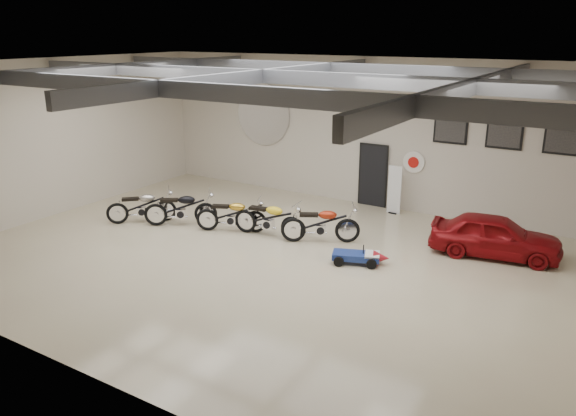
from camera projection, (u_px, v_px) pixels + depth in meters
The scene contains 19 objects.
floor at pixel (264, 259), 14.90m from camera, with size 16.00×12.00×0.01m, color #C0B593.
ceiling at pixel (262, 65), 13.39m from camera, with size 16.00×12.00×0.01m, color slate.
back_wall at pixel (362, 132), 19.02m from camera, with size 16.00×0.02×5.00m, color beige.
left_wall at pixel (58, 137), 18.13m from camera, with size 0.02×12.00×5.00m, color beige.
ceiling_beams at pixel (262, 76), 13.46m from camera, with size 15.80×11.80×0.32m, color slate, non-canonical shape.
door at pixel (373, 176), 19.17m from camera, with size 0.92×0.08×2.10m, color black.
logo_plaque at pixel (263, 115), 20.88m from camera, with size 2.30×0.06×1.16m, color silver, non-canonical shape.
poster_left at pixel (451, 122), 17.31m from camera, with size 1.05×0.08×1.35m, color black, non-canonical shape.
poster_mid at pixel (505, 126), 16.51m from camera, with size 1.05×0.08×1.35m, color black, non-canonical shape.
poster_right at pixel (565, 131), 15.71m from camera, with size 1.05×0.08×1.35m, color black, non-canonical shape.
oil_sign at pixel (414, 162), 18.27m from camera, with size 0.72×0.10×0.72m, color white, non-canonical shape.
banner_stand at pixel (395, 189), 18.38m from camera, with size 0.46×0.18×1.70m, color white, non-canonical shape.
motorcycle_silver at pixel (141, 206), 17.60m from camera, with size 2.11×0.65×1.09m, color silver, non-canonical shape.
motorcycle_black at pixel (181, 208), 17.33m from camera, with size 2.20×0.68×1.14m, color silver, non-canonical shape.
motorcycle_gold at pixel (231, 214), 16.79m from camera, with size 2.10×0.65×1.09m, color silver, non-canonical shape.
motorcycle_yellow at pixel (268, 218), 16.39m from camera, with size 2.19×0.68×1.14m, color silver, non-canonical shape.
motorcycle_red at pixel (320, 223), 15.93m from camera, with size 2.20×0.68×1.15m, color silver, non-canonical shape.
go_kart at pixel (361, 254), 14.53m from camera, with size 1.49×0.67×0.54m, color navy, non-canonical shape.
vintage_car at pixel (495, 236), 14.95m from camera, with size 3.37×1.36×1.15m, color maroon.
Camera 1 is at (7.75, -11.43, 5.80)m, focal length 35.00 mm.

